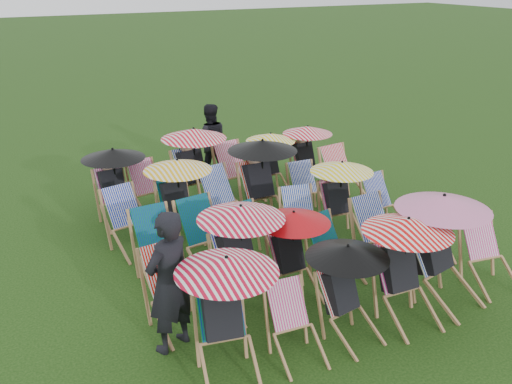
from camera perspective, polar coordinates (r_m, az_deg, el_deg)
name	(u,v)px	position (r m, az deg, el deg)	size (l,w,h in m)	color
ground	(280,253)	(8.99, 2.41, -6.07)	(100.00, 100.00, 0.00)	black
deckchair_0	(226,315)	(6.25, -3.03, -12.15)	(1.13, 1.20, 1.34)	#A87A4E
deckchair_1	(296,326)	(6.60, 4.01, -13.21)	(0.59, 0.79, 0.82)	#A87A4E
deckchair_2	(348,291)	(6.89, 9.22, -9.78)	(0.99, 1.07, 1.17)	#A87A4E
deckchair_3	(406,269)	(7.33, 14.80, -7.42)	(1.12, 1.17, 1.33)	#A87A4E
deckchair_4	(443,248)	(7.84, 18.23, -5.32)	(1.23, 1.34, 1.46)	#A87A4E
deckchair_5	(490,255)	(8.56, 22.39, -5.84)	(0.74, 0.94, 0.93)	#A87A4E
deckchair_6	(176,291)	(7.13, -8.01, -9.81)	(0.74, 0.96, 0.97)	#A87A4E
deckchair_7	(243,255)	(7.39, -1.33, -6.32)	(1.14, 1.23, 1.36)	#A87A4E
deckchair_8	(294,253)	(7.65, 3.80, -6.11)	(0.99, 1.03, 1.18)	#A87A4E
deckchair_9	(334,251)	(8.14, 7.84, -5.87)	(0.72, 0.91, 0.89)	#A87A4E
deckchair_10	(383,236)	(8.59, 12.59, -4.27)	(0.73, 0.97, 1.00)	#A87A4E
deckchair_11	(431,231)	(9.12, 17.07, -3.72)	(0.70, 0.86, 0.84)	#A87A4E
deckchair_12	(160,248)	(8.16, -9.54, -5.53)	(0.70, 0.94, 0.99)	#A87A4E
deckchair_13	(208,238)	(8.32, -4.84, -4.62)	(0.79, 1.01, 1.01)	#A87A4E
deckchair_14	(254,234)	(8.64, -0.21, -4.23)	(0.66, 0.83, 0.82)	#A87A4E
deckchair_15	(303,221)	(8.96, 4.74, -2.95)	(0.76, 0.94, 0.92)	#A87A4E
deckchair_16	(341,198)	(9.44, 8.47, -0.57)	(1.04, 1.10, 1.23)	#A87A4E
deckchair_17	(386,204)	(9.86, 12.84, -1.19)	(0.66, 0.87, 0.89)	#A87A4E
deckchair_18	(131,222)	(9.09, -12.40, -2.91)	(0.80, 0.99, 0.96)	#A87A4E
deckchair_19	(179,198)	(9.28, -7.76, -0.64)	(1.10, 1.15, 1.31)	#A87A4E
deckchair_20	(226,200)	(9.64, -3.05, -0.84)	(0.83, 1.03, 1.00)	#A87A4E
deckchair_21	(263,180)	(9.83, 0.71, 1.24)	(1.20, 1.26, 1.43)	#A87A4E
deckchair_22	(309,190)	(10.26, 5.29, 0.17)	(0.63, 0.84, 0.88)	#A87A4E
deckchair_23	(346,177)	(10.81, 8.95, 1.52)	(0.78, 1.01, 1.02)	#A87A4E
deckchair_24	(115,185)	(10.10, -13.91, 0.71)	(1.09, 1.15, 1.29)	#A87A4E
deckchair_25	(151,190)	(10.37, -10.47, 0.24)	(0.75, 0.94, 0.92)	#A87A4E
deckchair_26	(196,166)	(10.59, -6.05, 2.64)	(1.20, 1.30, 1.43)	#A87A4E
deckchair_27	(239,173)	(10.87, -1.75, 1.93)	(0.82, 1.04, 1.03)	#A87A4E
deckchair_28	(271,161)	(11.22, 1.52, 3.07)	(0.97, 1.02, 1.15)	#A87A4E
deckchair_29	(308,154)	(11.62, 5.19, 3.76)	(1.00, 1.05, 1.19)	#A87A4E
person_left	(169,282)	(6.57, -8.72, -8.91)	(0.63, 0.41, 1.73)	black
person_rear	(210,140)	(12.08, -4.65, 5.19)	(0.75, 0.59, 1.55)	black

